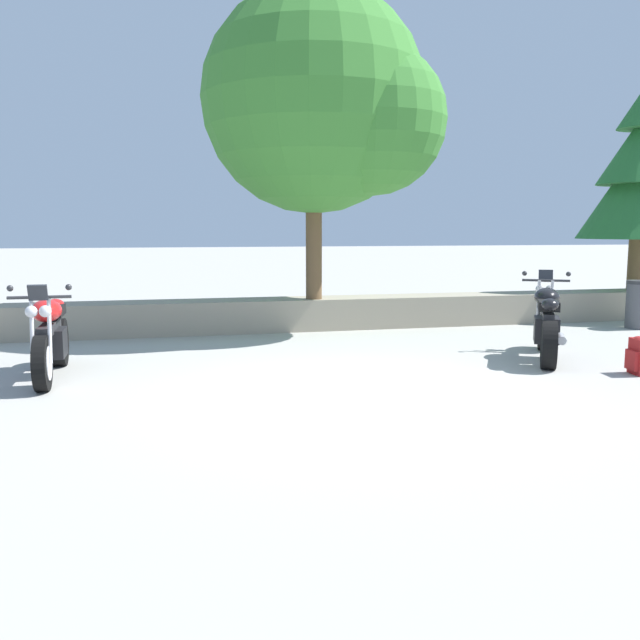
# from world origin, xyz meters

# --- Properties ---
(ground_plane) EXTENTS (120.00, 120.00, 0.00)m
(ground_plane) POSITION_xyz_m (0.00, 0.00, 0.00)
(ground_plane) COLOR #A3A099
(stone_wall) EXTENTS (36.00, 0.80, 0.55)m
(stone_wall) POSITION_xyz_m (0.00, 4.80, 0.28)
(stone_wall) COLOR gray
(stone_wall) RESTS_ON ground
(motorcycle_red_near_left) EXTENTS (0.67, 2.06, 1.18)m
(motorcycle_red_near_left) POSITION_xyz_m (-3.27, 1.60, 0.49)
(motorcycle_red_near_left) COLOR black
(motorcycle_red_near_left) RESTS_ON ground
(motorcycle_black_centre) EXTENTS (1.19, 1.88, 1.18)m
(motorcycle_black_centre) POSITION_xyz_m (3.16, 1.32, 0.49)
(motorcycle_black_centre) COLOR black
(motorcycle_black_centre) RESTS_ON ground
(leafy_tree_far_left) EXTENTS (3.98, 3.79, 5.27)m
(leafy_tree_far_left) POSITION_xyz_m (0.84, 4.51, 3.84)
(leafy_tree_far_left) COLOR brown
(leafy_tree_far_left) RESTS_ON stone_wall
(trash_bin) EXTENTS (0.46, 0.46, 0.86)m
(trash_bin) POSITION_xyz_m (6.34, 3.46, 0.43)
(trash_bin) COLOR #4C4C51
(trash_bin) RESTS_ON ground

